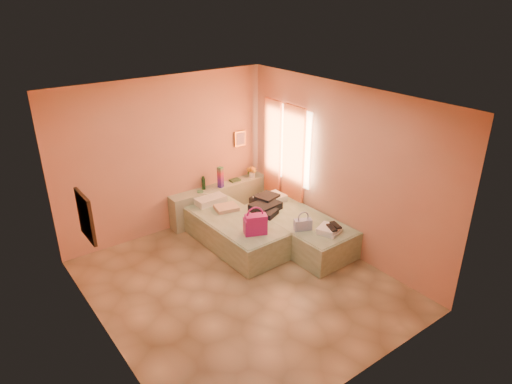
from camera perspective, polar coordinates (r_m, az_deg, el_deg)
ground at (r=7.04m, az=-1.89°, el=-11.49°), size 4.50×4.50×0.00m
room_walls at (r=6.72m, az=-3.43°, el=3.95°), size 4.02×4.51×2.81m
headboard_ledge at (r=8.86m, az=-4.53°, el=-1.13°), size 2.05×0.30×0.65m
bed_left at (r=7.93m, az=-2.71°, el=-4.93°), size 0.95×2.02×0.50m
bed_right at (r=7.97m, az=5.32°, el=-4.86°), size 0.95×2.02×0.50m
water_bottle at (r=8.56m, az=-6.58°, el=1.10°), size 0.08×0.08×0.24m
rainbow_box at (r=8.58m, az=-4.46°, el=1.85°), size 0.12×0.12×0.40m
small_dish at (r=8.48m, az=-6.98°, el=0.07°), size 0.13×0.13×0.03m
green_book at (r=8.92m, az=-2.66°, el=1.50°), size 0.20×0.15×0.03m
flower_vase at (r=9.04m, az=-0.52°, el=2.64°), size 0.23×0.23×0.27m
magenta_handbag at (r=7.27m, az=-0.10°, el=-4.02°), size 0.41×0.32×0.34m
khaki_garment at (r=8.11m, az=-3.70°, el=-1.98°), size 0.45×0.39×0.07m
clothes_pile at (r=8.09m, az=1.44°, el=-1.63°), size 0.69×0.69×0.17m
blue_handbag at (r=7.46m, az=5.88°, el=-4.07°), size 0.31×0.23×0.18m
towel_stack at (r=7.45m, az=9.19°, el=-4.67°), size 0.43×0.40×0.10m
sandal_pair at (r=7.42m, az=9.75°, el=-4.28°), size 0.26×0.29×0.03m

